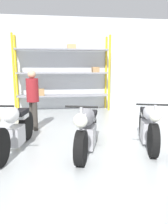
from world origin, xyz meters
name	(u,v)px	position (x,y,z in m)	size (l,w,h in m)	color
ground_plane	(87,149)	(0.00, 0.00, 0.00)	(30.00, 30.00, 0.00)	#B2B7B7
back_wall	(69,64)	(0.00, 4.76, 1.80)	(30.00, 0.08, 3.60)	silver
shelving_rack	(63,73)	(-0.25, 4.38, 1.46)	(3.64, 0.63, 2.87)	gold
motorcycle_white	(14,129)	(-1.43, 0.13, 0.45)	(0.69, 2.10, 1.04)	black
motorcycle_grey	(87,130)	(0.00, -0.05, 0.43)	(0.84, 1.97, 1.02)	black
motorcycle_silver	(148,126)	(1.34, 0.10, 0.42)	(0.83, 1.98, 1.00)	black
person_browsing	(33,96)	(-1.19, 1.64, 0.93)	(0.44, 0.44, 1.58)	#38332D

